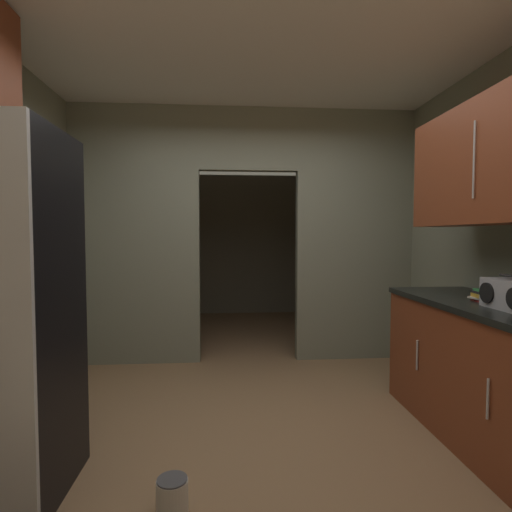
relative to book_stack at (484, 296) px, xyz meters
name	(u,v)px	position (x,y,z in m)	size (l,w,h in m)	color
ground	(260,441)	(-1.48, 0.06, -0.96)	(20.00, 20.00, 0.00)	#93704C
kitchen_overhead_slab	(254,52)	(-1.48, 0.59, 1.78)	(4.05, 7.52, 0.06)	silver
kitchen_partition	(245,227)	(-1.49, 1.82, 0.49)	(3.65, 0.12, 2.71)	gray
adjoining_room_shell	(239,236)	(-1.48, 3.73, 0.40)	(3.65, 2.79, 2.71)	gray
lower_cabinet_run	(495,376)	(0.01, -0.12, -0.50)	(0.66, 1.80, 0.92)	brown
upper_cabinet_counterside	(502,160)	(0.01, -0.12, 0.87)	(0.36, 1.62, 0.79)	brown
book_stack	(484,296)	(0.00, 0.00, 0.00)	(0.14, 0.17, 0.08)	red
paint_can	(172,496)	(-1.97, -0.60, -0.87)	(0.15, 0.15, 0.18)	silver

